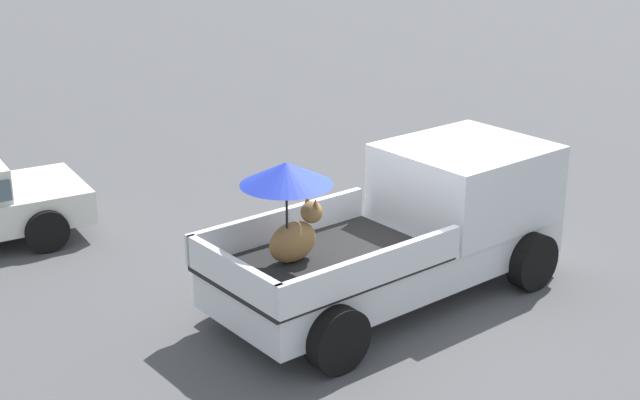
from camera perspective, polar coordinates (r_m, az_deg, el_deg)
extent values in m
plane|color=#4C4C4F|center=(12.16, 4.46, -6.29)|extent=(80.00, 80.00, 0.00)
cylinder|color=black|center=(13.77, 7.01, -1.34)|extent=(0.83, 0.40, 0.80)
cylinder|color=black|center=(12.61, 13.40, -3.82)|extent=(0.83, 0.40, 0.80)
cylinder|color=black|center=(11.69, -5.11, -5.27)|extent=(0.83, 0.40, 0.80)
cylinder|color=black|center=(10.29, 1.12, -8.89)|extent=(0.83, 0.40, 0.80)
cube|color=silver|center=(11.92, 4.53, -3.83)|extent=(5.22, 2.55, 0.50)
cube|color=silver|center=(12.58, 9.27, 1.12)|extent=(2.36, 2.16, 1.08)
cube|color=#4C606B|center=(13.26, 12.22, 2.80)|extent=(0.32, 1.71, 0.64)
cube|color=black|center=(11.11, 0.24, -4.02)|extent=(3.05, 2.25, 0.06)
cube|color=silver|center=(11.69, -2.62, -1.57)|extent=(2.78, 0.53, 0.40)
cube|color=silver|center=(10.38, 3.47, -4.45)|extent=(2.78, 0.53, 0.40)
cube|color=silver|center=(10.28, -5.61, -4.75)|extent=(0.38, 1.83, 0.40)
ellipsoid|color=olive|center=(10.97, -1.76, -2.69)|extent=(0.72, 0.42, 0.52)
sphere|color=olive|center=(11.03, -0.54, -0.78)|extent=(0.32, 0.32, 0.28)
cone|color=olive|center=(11.04, -0.80, 0.01)|extent=(0.10, 0.10, 0.12)
cone|color=olive|center=(10.92, -0.28, -0.21)|extent=(0.10, 0.10, 0.12)
cylinder|color=black|center=(10.77, -2.13, -1.53)|extent=(0.03, 0.03, 1.08)
cone|color=#1E33B7|center=(10.55, -2.17, 1.71)|extent=(1.28, 1.28, 0.28)
cylinder|color=black|center=(15.73, -18.69, 0.17)|extent=(0.70, 0.40, 0.66)
cylinder|color=black|center=(14.11, -17.07, -1.89)|extent=(0.70, 0.40, 0.66)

